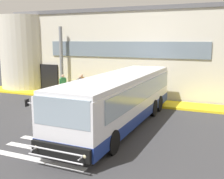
{
  "coord_description": "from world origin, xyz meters",
  "views": [
    {
      "loc": [
        8.63,
        -13.97,
        4.56
      ],
      "look_at": [
        2.02,
        1.43,
        1.5
      ],
      "focal_mm": 44.11,
      "sensor_mm": 36.0,
      "label": 1
    }
  ],
  "objects_px": {
    "bus_main_foreground": "(120,101)",
    "passenger_by_doorway": "(82,83)",
    "passenger_near_column": "(63,84)",
    "passenger_at_curb_edge": "(80,84)",
    "entry_support_column": "(61,60)"
  },
  "relations": [
    {
      "from": "bus_main_foreground",
      "to": "passenger_by_doorway",
      "type": "xyz_separation_m",
      "value": [
        -5.61,
        5.78,
        -0.26
      ]
    },
    {
      "from": "entry_support_column",
      "to": "passenger_by_doorway",
      "type": "relative_size",
      "value": 3.25
    },
    {
      "from": "passenger_by_doorway",
      "to": "passenger_at_curb_edge",
      "type": "xyz_separation_m",
      "value": [
        0.29,
        -0.73,
        0.03
      ]
    },
    {
      "from": "passenger_near_column",
      "to": "passenger_by_doorway",
      "type": "bearing_deg",
      "value": 35.71
    },
    {
      "from": "passenger_near_column",
      "to": "bus_main_foreground",
      "type": "bearing_deg",
      "value": -35.72
    },
    {
      "from": "entry_support_column",
      "to": "passenger_at_curb_edge",
      "type": "distance_m",
      "value": 3.04
    },
    {
      "from": "bus_main_foreground",
      "to": "passenger_at_curb_edge",
      "type": "height_order",
      "value": "bus_main_foreground"
    },
    {
      "from": "passenger_by_doorway",
      "to": "entry_support_column",
      "type": "bearing_deg",
      "value": 174.0
    },
    {
      "from": "passenger_at_curb_edge",
      "to": "passenger_by_doorway",
      "type": "bearing_deg",
      "value": 111.67
    },
    {
      "from": "passenger_at_curb_edge",
      "to": "entry_support_column",
      "type": "bearing_deg",
      "value": 157.83
    },
    {
      "from": "bus_main_foreground",
      "to": "passenger_at_curb_edge",
      "type": "xyz_separation_m",
      "value": [
        -5.32,
        5.05,
        -0.22
      ]
    },
    {
      "from": "passenger_near_column",
      "to": "passenger_at_curb_edge",
      "type": "relative_size",
      "value": 1.0
    },
    {
      "from": "bus_main_foreground",
      "to": "passenger_by_doorway",
      "type": "distance_m",
      "value": 8.06
    },
    {
      "from": "bus_main_foreground",
      "to": "passenger_near_column",
      "type": "xyz_separation_m",
      "value": [
        -6.83,
        4.91,
        -0.26
      ]
    },
    {
      "from": "entry_support_column",
      "to": "passenger_at_curb_edge",
      "type": "xyz_separation_m",
      "value": [
        2.3,
        -0.94,
        -1.76
      ]
    }
  ]
}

